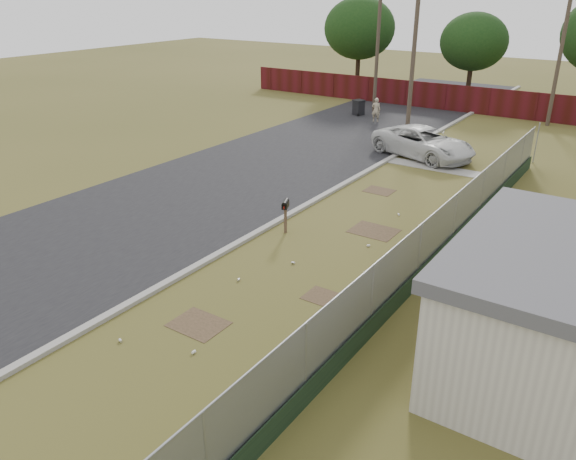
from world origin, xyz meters
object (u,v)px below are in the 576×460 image
Objects in this scene: pickup_truck at (424,143)px; pedestrian at (376,110)px; trash_bin at (359,107)px; mailbox at (285,207)px.

pickup_truck is 3.53× the size of pedestrian.
trash_bin is at bearing -49.08° from pedestrian.
trash_bin is (-7.40, 7.17, -0.23)m from pickup_truck.
pedestrian reaches higher than trash_bin.
mailbox is 11.83m from pickup_truck.
mailbox is 0.80× the size of pedestrian.
pickup_truck is at bearing -44.12° from trash_bin.
pickup_truck is (0.41, 11.82, -0.21)m from mailbox.
trash_bin is at bearing 110.20° from mailbox.
trash_bin is (-1.87, 1.22, -0.25)m from pedestrian.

